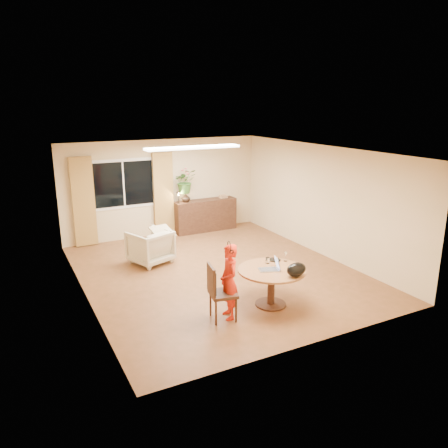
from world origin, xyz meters
The scene contains 24 objects.
floor centered at (0.00, 0.00, 0.00)m, with size 6.50×6.50×0.00m, color brown.
ceiling centered at (0.00, 0.00, 2.60)m, with size 6.50×6.50×0.00m, color white.
wall_back centered at (0.00, 3.25, 1.30)m, with size 5.50×5.50×0.00m, color tan.
wall_left centered at (-2.75, 0.00, 1.30)m, with size 6.50×6.50×0.00m, color tan.
wall_right centered at (2.75, 0.00, 1.30)m, with size 6.50×6.50×0.00m, color tan.
window centered at (-1.10, 3.23, 1.50)m, with size 1.70×0.03×1.30m.
curtain_left centered at (-2.15, 3.15, 1.15)m, with size 0.55×0.08×2.25m, color olive.
curtain_right centered at (-0.05, 3.15, 1.15)m, with size 0.55×0.08×2.25m, color olive.
ceiling_panel centered at (0.00, 1.20, 2.57)m, with size 2.20×0.35×0.05m, color white.
dining_table centered at (0.15, -1.85, 0.54)m, with size 1.21×1.21×0.69m.
dining_chair centered at (-0.86, -1.93, 0.49)m, with size 0.47×0.43×0.98m, color black, non-canonical shape.
child centered at (-0.74, -1.91, 0.65)m, with size 0.31×0.47×1.30m, color red.
laptop centered at (0.08, -1.86, 0.81)m, with size 0.36×0.24×0.24m, color #B7B7BC, non-canonical shape.
tumbler centered at (0.25, -1.57, 0.74)m, with size 0.08×0.08×0.11m, color white, non-canonical shape.
wine_glass centered at (0.60, -1.63, 0.78)m, with size 0.07×0.07×0.19m, color white, non-canonical shape.
pot_lid centered at (0.45, -1.50, 0.71)m, with size 0.22×0.22×0.04m, color white, non-canonical shape.
handbag centered at (0.34, -2.31, 0.81)m, with size 0.37×0.22×0.25m, color black, non-canonical shape.
armchair centered at (-1.09, 1.23, 0.39)m, with size 0.82×0.85×0.77m, color beige.
throw centered at (-0.79, 1.21, 0.79)m, with size 0.45×0.55×0.03m, color beige, non-canonical shape.
sideboard centered at (1.12, 3.01, 0.45)m, with size 1.79×0.44×0.90m, color black.
vase centered at (0.54, 3.01, 1.02)m, with size 0.24×0.24×0.25m, color black.
bouquet centered at (0.53, 3.01, 1.47)m, with size 0.59×0.51×0.66m, color #316726.
book_stack centered at (1.69, 3.01, 0.94)m, with size 0.22×0.16×0.09m, color #926C4A, non-canonical shape.
desk_lamp centered at (0.30, 2.96, 1.06)m, with size 0.13×0.13×0.32m, color black, non-canonical shape.
Camera 1 is at (-3.93, -7.88, 3.55)m, focal length 35.00 mm.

